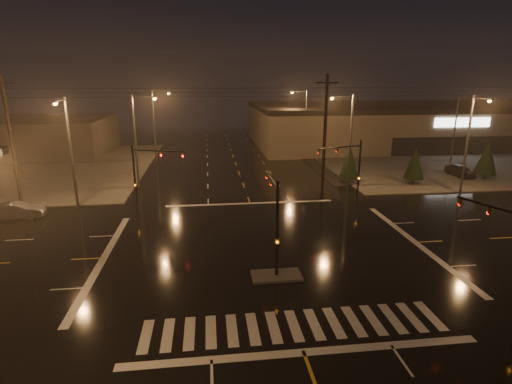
% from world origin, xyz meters
% --- Properties ---
extents(ground, '(140.00, 140.00, 0.00)m').
position_xyz_m(ground, '(0.00, 0.00, 0.00)').
color(ground, black).
rests_on(ground, ground).
extents(sidewalk_ne, '(36.00, 36.00, 0.12)m').
position_xyz_m(sidewalk_ne, '(30.00, 30.00, 0.06)').
color(sidewalk_ne, '#413F3A').
rests_on(sidewalk_ne, ground).
extents(sidewalk_nw, '(36.00, 36.00, 0.12)m').
position_xyz_m(sidewalk_nw, '(-30.00, 30.00, 0.06)').
color(sidewalk_nw, '#413F3A').
rests_on(sidewalk_nw, ground).
extents(median_island, '(3.00, 1.60, 0.15)m').
position_xyz_m(median_island, '(0.00, -4.00, 0.07)').
color(median_island, '#413F3A').
rests_on(median_island, ground).
extents(crosswalk, '(15.00, 2.60, 0.01)m').
position_xyz_m(crosswalk, '(0.00, -9.00, 0.01)').
color(crosswalk, beige).
rests_on(crosswalk, ground).
extents(stop_bar_near, '(16.00, 0.50, 0.01)m').
position_xyz_m(stop_bar_near, '(0.00, -11.00, 0.01)').
color(stop_bar_near, beige).
rests_on(stop_bar_near, ground).
extents(stop_bar_far, '(16.00, 0.50, 0.01)m').
position_xyz_m(stop_bar_far, '(0.00, 11.00, 0.01)').
color(stop_bar_far, beige).
rests_on(stop_bar_far, ground).
extents(parking_lot, '(50.00, 24.00, 0.08)m').
position_xyz_m(parking_lot, '(35.00, 28.00, 0.04)').
color(parking_lot, black).
rests_on(parking_lot, ground).
extents(retail_building, '(60.20, 28.30, 7.20)m').
position_xyz_m(retail_building, '(35.00, 45.99, 3.84)').
color(retail_building, '#6E654E').
rests_on(retail_building, ground).
extents(commercial_block, '(30.00, 18.00, 5.60)m').
position_xyz_m(commercial_block, '(-35.00, 42.00, 2.80)').
color(commercial_block, '#3E3937').
rests_on(commercial_block, ground).
extents(signal_mast_median, '(0.25, 4.59, 6.00)m').
position_xyz_m(signal_mast_median, '(0.00, -3.07, 3.75)').
color(signal_mast_median, black).
rests_on(signal_mast_median, ground).
extents(signal_mast_ne, '(4.84, 1.86, 6.00)m').
position_xyz_m(signal_mast_ne, '(9.50, 10.14, 3.79)').
color(signal_mast_ne, black).
rests_on(signal_mast_ne, ground).
extents(signal_mast_nw, '(4.84, 1.86, 6.00)m').
position_xyz_m(signal_mast_nw, '(-9.50, 10.14, 3.79)').
color(signal_mast_nw, black).
rests_on(signal_mast_nw, ground).
extents(streetlight_1, '(2.77, 0.32, 10.00)m').
position_xyz_m(streetlight_1, '(-11.18, 18.00, 5.80)').
color(streetlight_1, '#38383A').
rests_on(streetlight_1, ground).
extents(streetlight_2, '(2.77, 0.32, 10.00)m').
position_xyz_m(streetlight_2, '(-11.18, 34.00, 5.80)').
color(streetlight_2, '#38383A').
rests_on(streetlight_2, ground).
extents(streetlight_3, '(2.77, 0.32, 10.00)m').
position_xyz_m(streetlight_3, '(11.18, 16.00, 5.80)').
color(streetlight_3, '#38383A').
rests_on(streetlight_3, ground).
extents(streetlight_4, '(2.77, 0.32, 10.00)m').
position_xyz_m(streetlight_4, '(11.18, 36.00, 5.80)').
color(streetlight_4, '#38383A').
rests_on(streetlight_4, ground).
extents(streetlight_5, '(0.32, 2.77, 10.00)m').
position_xyz_m(streetlight_5, '(-16.00, 11.18, 5.80)').
color(streetlight_5, '#38383A').
rests_on(streetlight_5, ground).
extents(streetlight_6, '(0.32, 2.77, 10.00)m').
position_xyz_m(streetlight_6, '(22.00, 11.18, 5.80)').
color(streetlight_6, '#38383A').
rests_on(streetlight_6, ground).
extents(utility_pole_0, '(2.20, 0.32, 12.00)m').
position_xyz_m(utility_pole_0, '(-22.00, 14.00, 6.13)').
color(utility_pole_0, black).
rests_on(utility_pole_0, ground).
extents(utility_pole_1, '(2.20, 0.32, 12.00)m').
position_xyz_m(utility_pole_1, '(8.00, 14.00, 6.13)').
color(utility_pole_1, black).
rests_on(utility_pole_1, ground).
extents(conifer_0, '(2.25, 2.25, 4.22)m').
position_xyz_m(conifer_0, '(12.10, 17.43, 2.46)').
color(conifer_0, black).
rests_on(conifer_0, ground).
extents(conifer_1, '(2.25, 2.25, 4.22)m').
position_xyz_m(conifer_1, '(19.17, 16.02, 2.46)').
color(conifer_1, black).
rests_on(conifer_1, ground).
extents(conifer_2, '(2.51, 2.51, 4.61)m').
position_xyz_m(conifer_2, '(28.75, 17.18, 2.66)').
color(conifer_2, black).
rests_on(conifer_2, ground).
extents(car_parked, '(1.81, 4.48, 1.52)m').
position_xyz_m(car_parked, '(26.68, 18.79, 0.76)').
color(car_parked, black).
rests_on(car_parked, ground).
extents(car_crossing, '(4.42, 1.92, 1.41)m').
position_xyz_m(car_crossing, '(-20.26, 9.09, 0.71)').
color(car_crossing, slate).
rests_on(car_crossing, ground).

